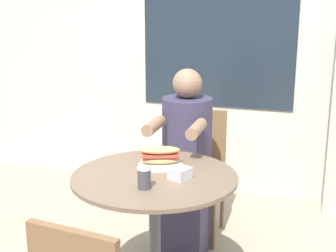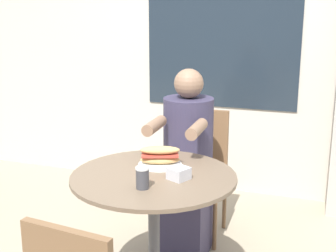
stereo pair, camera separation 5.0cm
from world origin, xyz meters
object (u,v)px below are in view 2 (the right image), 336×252
object	(u,v)px
sandwich_on_plate	(160,157)
drink_cup	(142,178)
cafe_table	(154,210)
seated_diner	(186,176)
diner_chair	(200,161)

from	to	relation	value
sandwich_on_plate	drink_cup	size ratio (longest dim) A/B	2.23
cafe_table	sandwich_on_plate	xyz separation A→B (m)	(-0.02, 0.15, 0.24)
seated_diner	drink_cup	distance (m)	0.82
seated_diner	drink_cup	world-z (taller)	seated_diner
diner_chair	drink_cup	xyz separation A→B (m)	(0.03, -1.12, 0.28)
cafe_table	seated_diner	size ratio (longest dim) A/B	0.69
diner_chair	seated_diner	world-z (taller)	seated_diner
sandwich_on_plate	drink_cup	xyz separation A→B (m)	(0.04, -0.33, 0.01)
seated_diner	sandwich_on_plate	xyz separation A→B (m)	(-0.01, -0.44, 0.26)
seated_diner	cafe_table	bearing A→B (deg)	89.03
cafe_table	drink_cup	xyz separation A→B (m)	(0.02, -0.18, 0.24)
diner_chair	drink_cup	world-z (taller)	diner_chair
drink_cup	cafe_table	bearing A→B (deg)	95.07
diner_chair	sandwich_on_plate	distance (m)	0.83
sandwich_on_plate	drink_cup	world-z (taller)	same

